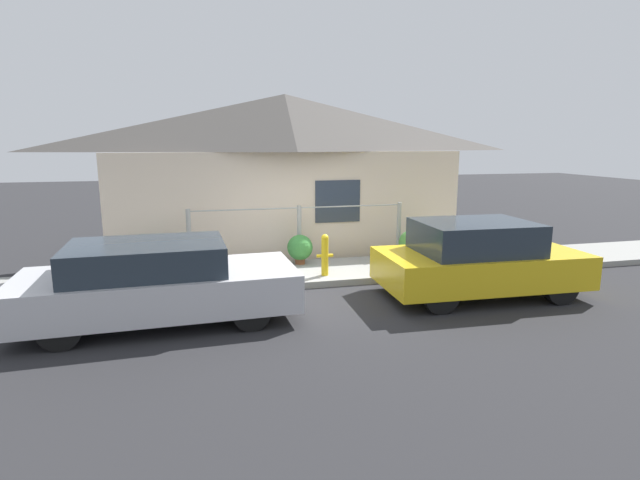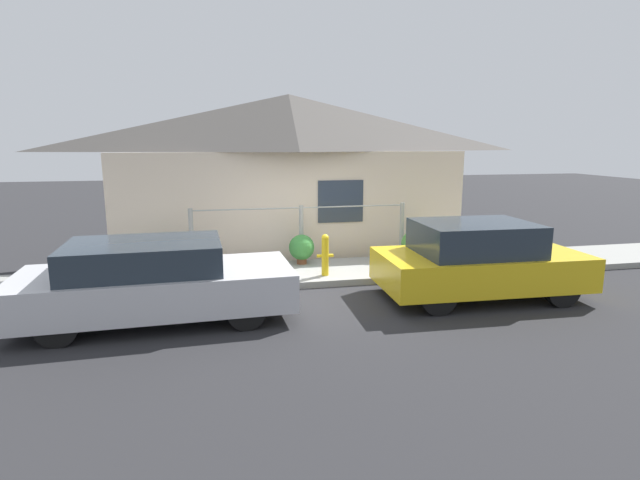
# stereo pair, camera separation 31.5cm
# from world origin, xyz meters

# --- Properties ---
(ground_plane) EXTENTS (60.00, 60.00, 0.00)m
(ground_plane) POSITION_xyz_m (0.00, 0.00, 0.00)
(ground_plane) COLOR #262628
(sidewalk) EXTENTS (24.00, 1.85, 0.13)m
(sidewalk) POSITION_xyz_m (0.00, 0.92, 0.07)
(sidewalk) COLOR gray
(sidewalk) RESTS_ON ground_plane
(house) EXTENTS (8.80, 2.23, 3.96)m
(house) POSITION_xyz_m (0.00, 3.25, 3.09)
(house) COLOR beige
(house) RESTS_ON ground_plane
(fence) EXTENTS (4.90, 0.10, 1.29)m
(fence) POSITION_xyz_m (0.00, 1.70, 0.84)
(fence) COLOR #999993
(fence) RESTS_ON sidewalk
(car_left) EXTENTS (4.31, 1.93, 1.29)m
(car_left) POSITION_xyz_m (-2.88, -1.16, 0.65)
(car_left) COLOR #B7B7BC
(car_left) RESTS_ON ground_plane
(car_right) EXTENTS (3.74, 1.89, 1.40)m
(car_right) POSITION_xyz_m (2.77, -1.16, 0.70)
(car_right) COLOR gold
(car_right) RESTS_ON ground_plane
(fire_hydrant) EXTENTS (0.34, 0.15, 0.85)m
(fire_hydrant) POSITION_xyz_m (0.27, 0.43, 0.58)
(fire_hydrant) COLOR yellow
(fire_hydrant) RESTS_ON sidewalk
(potted_plant_near_hydrant) EXTENTS (0.57, 0.57, 0.66)m
(potted_plant_near_hydrant) POSITION_xyz_m (-0.03, 1.50, 0.50)
(potted_plant_near_hydrant) COLOR brown
(potted_plant_near_hydrant) RESTS_ON sidewalk
(potted_plant_by_fence) EXTENTS (0.48, 0.48, 0.57)m
(potted_plant_by_fence) POSITION_xyz_m (-3.15, 1.59, 0.44)
(potted_plant_by_fence) COLOR brown
(potted_plant_by_fence) RESTS_ON sidewalk
(potted_plant_corner) EXTENTS (0.60, 0.60, 0.69)m
(potted_plant_corner) POSITION_xyz_m (2.55, 1.27, 0.50)
(potted_plant_corner) COLOR #9E5638
(potted_plant_corner) RESTS_ON sidewalk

